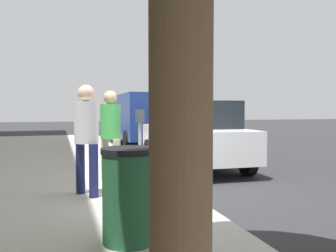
# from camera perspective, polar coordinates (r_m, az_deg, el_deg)

# --- Properties ---
(ground_plane) EXTENTS (80.00, 80.00, 0.00)m
(ground_plane) POSITION_cam_1_polar(r_m,az_deg,el_deg) (6.67, 1.61, -10.89)
(ground_plane) COLOR #2B2B2D
(ground_plane) RESTS_ON ground
(parking_meter) EXTENTS (0.36, 0.12, 1.41)m
(parking_meter) POSITION_cam_1_polar(r_m,az_deg,el_deg) (7.28, -4.51, -0.46)
(parking_meter) COLOR gray
(parking_meter) RESTS_ON sidewalk_slab
(pedestrian_at_meter) EXTENTS (0.49, 0.39, 1.77)m
(pedestrian_at_meter) POSITION_cam_1_polar(r_m,az_deg,el_deg) (7.01, -9.17, -0.35)
(pedestrian_at_meter) COLOR tan
(pedestrian_at_meter) RESTS_ON sidewalk_slab
(pedestrian_bystander) EXTENTS (0.50, 0.39, 1.81)m
(pedestrian_bystander) POSITION_cam_1_polar(r_m,az_deg,el_deg) (5.97, -12.89, -0.63)
(pedestrian_bystander) COLOR #191E4C
(pedestrian_bystander) RESTS_ON sidewalk_slab
(parked_sedan_near) EXTENTS (4.46, 2.08, 1.77)m
(parked_sedan_near) POSITION_cam_1_polar(r_m,az_deg,el_deg) (9.50, 4.09, -1.35)
(parked_sedan_near) COLOR silver
(parked_sedan_near) RESTS_ON ground_plane
(parked_van_far) EXTENTS (5.21, 2.15, 2.18)m
(parked_van_far) POSITION_cam_1_polar(r_m,az_deg,el_deg) (15.37, -4.22, 1.55)
(parked_van_far) COLOR navy
(parked_van_far) RESTS_ON ground_plane
(trash_bin) EXTENTS (0.59, 0.59, 1.01)m
(trash_bin) POSITION_cam_1_polar(r_m,az_deg,el_deg) (3.88, -6.28, -10.88)
(trash_bin) COLOR #1E4C2D
(trash_bin) RESTS_ON sidewalk_slab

